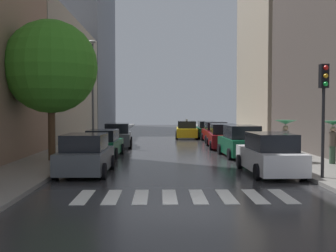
# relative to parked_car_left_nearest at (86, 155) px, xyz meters

# --- Properties ---
(ground_plane) EXTENTS (28.00, 72.00, 0.04)m
(ground_plane) POSITION_rel_parked_car_left_nearest_xyz_m (3.89, 17.71, -0.82)
(ground_plane) COLOR #29292C
(sidewalk_left) EXTENTS (3.00, 72.00, 0.15)m
(sidewalk_left) POSITION_rel_parked_car_left_nearest_xyz_m (-2.61, 17.71, -0.72)
(sidewalk_left) COLOR gray
(sidewalk_left) RESTS_ON ground
(sidewalk_right) EXTENTS (3.00, 72.00, 0.15)m
(sidewalk_right) POSITION_rel_parked_car_left_nearest_xyz_m (10.39, 17.71, -0.72)
(sidewalk_right) COLOR gray
(sidewalk_right) RESTS_ON ground
(crosswalk_stripes) EXTENTS (6.75, 2.20, 0.01)m
(crosswalk_stripes) POSITION_rel_parked_car_left_nearest_xyz_m (3.89, -4.64, -0.79)
(crosswalk_stripes) COLOR silver
(crosswalk_stripes) RESTS_ON ground
(building_left_mid) EXTENTS (6.00, 21.46, 10.57)m
(building_left_mid) POSITION_rel_parked_car_left_nearest_xyz_m (-7.11, 20.53, 4.49)
(building_left_mid) COLOR #9E9384
(building_left_mid) RESTS_ON ground
(building_left_far) EXTENTS (6.00, 19.79, 22.55)m
(building_left_far) POSITION_rel_parked_car_left_nearest_xyz_m (-7.11, 41.65, 10.48)
(building_left_far) COLOR slate
(building_left_far) RESTS_ON ground
(building_right_mid) EXTENTS (6.00, 13.50, 25.50)m
(building_right_mid) POSITION_rel_parked_car_left_nearest_xyz_m (14.89, 22.58, 11.95)
(building_right_mid) COLOR #B2A38C
(building_right_mid) RESTS_ON ground
(parked_car_left_nearest) EXTENTS (2.16, 4.15, 1.71)m
(parked_car_left_nearest) POSITION_rel_parked_car_left_nearest_xyz_m (0.00, 0.00, 0.00)
(parked_car_left_nearest) COLOR #474C51
(parked_car_left_nearest) RESTS_ON ground
(parked_car_left_second) EXTENTS (2.13, 4.11, 1.56)m
(parked_car_left_second) POSITION_rel_parked_car_left_nearest_xyz_m (-0.10, 6.38, -0.06)
(parked_car_left_second) COLOR #0C4C2D
(parked_car_left_second) RESTS_ON ground
(parked_car_left_third) EXTENTS (2.25, 4.51, 1.72)m
(parked_car_left_third) POSITION_rel_parked_car_left_nearest_xyz_m (0.09, 12.58, 0.00)
(parked_car_left_third) COLOR #474C51
(parked_car_left_third) RESTS_ON ground
(parked_car_right_nearest) EXTENTS (2.15, 4.83, 1.74)m
(parked_car_right_nearest) POSITION_rel_parked_car_left_nearest_xyz_m (7.81, -0.08, 0.02)
(parked_car_right_nearest) COLOR silver
(parked_car_right_nearest) RESTS_ON ground
(parked_car_right_second) EXTENTS (2.25, 4.33, 1.82)m
(parked_car_right_second) POSITION_rel_parked_car_left_nearest_xyz_m (7.80, 6.02, 0.05)
(parked_car_right_second) COLOR #0C4C2D
(parked_car_right_second) RESTS_ON ground
(parked_car_right_third) EXTENTS (2.30, 4.75, 1.72)m
(parked_car_right_third) POSITION_rel_parked_car_left_nearest_xyz_m (7.61, 11.35, 0.01)
(parked_car_right_third) COLOR maroon
(parked_car_right_third) RESTS_ON ground
(parked_car_right_fourth) EXTENTS (2.03, 4.42, 1.68)m
(parked_car_right_fourth) POSITION_rel_parked_car_left_nearest_xyz_m (7.80, 16.91, -0.01)
(parked_car_right_fourth) COLOR maroon
(parked_car_right_fourth) RESTS_ON ground
(parked_car_right_fifth) EXTENTS (2.06, 4.73, 1.58)m
(parked_car_right_fifth) POSITION_rel_parked_car_left_nearest_xyz_m (7.71, 22.26, -0.05)
(parked_car_right_fifth) COLOR #0C4C2D
(parked_car_right_fifth) RESTS_ON ground
(taxi_midroad) EXTENTS (2.21, 4.55, 1.81)m
(taxi_midroad) POSITION_rel_parked_car_left_nearest_xyz_m (5.68, 21.05, -0.03)
(taxi_midroad) COLOR yellow
(taxi_midroad) RESTS_ON ground
(pedestrian_foreground) EXTENTS (1.07, 1.07, 2.04)m
(pedestrian_foreground) POSITION_rel_parked_car_left_nearest_xyz_m (9.43, 2.99, 0.87)
(pedestrian_foreground) COLOR navy
(pedestrian_foreground) RESTS_ON sidewalk_right
(pedestrian_by_kerb) EXTENTS (1.01, 1.01, 2.04)m
(pedestrian_by_kerb) POSITION_rel_parked_car_left_nearest_xyz_m (11.37, 1.93, 0.83)
(pedestrian_by_kerb) COLOR #38513D
(pedestrian_by_kerb) RESTS_ON sidewalk_right
(street_tree_left) EXTENTS (4.70, 4.70, 7.08)m
(street_tree_left) POSITION_rel_parked_car_left_nearest_xyz_m (-2.34, 3.59, 4.08)
(street_tree_left) COLOR #513823
(street_tree_left) RESTS_ON sidewalk_left
(traffic_light_right_corner) EXTENTS (0.30, 0.42, 4.30)m
(traffic_light_right_corner) POSITION_rel_parked_car_left_nearest_xyz_m (9.34, -2.00, 2.49)
(traffic_light_right_corner) COLOR black
(traffic_light_right_corner) RESTS_ON sidewalk_right
(lamp_post_left) EXTENTS (0.60, 0.28, 7.53)m
(lamp_post_left) POSITION_rel_parked_car_left_nearest_xyz_m (-1.66, 12.49, 3.66)
(lamp_post_left) COLOR #595B60
(lamp_post_left) RESTS_ON sidewalk_left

